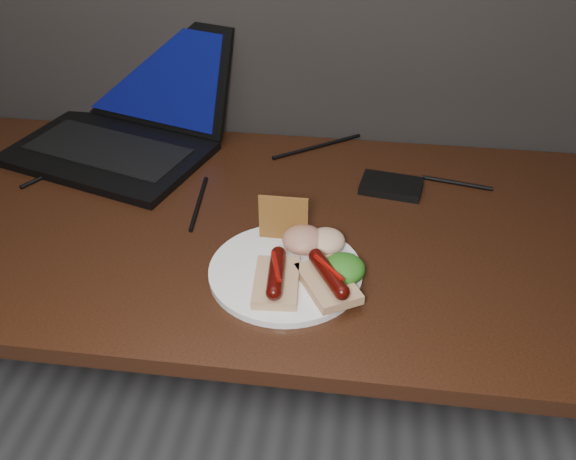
# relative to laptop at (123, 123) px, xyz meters

# --- Properties ---
(desk) EXTENTS (1.40, 0.70, 0.75)m
(desk) POSITION_rel_laptop_xyz_m (0.28, -0.26, -0.14)
(desk) COLOR #371C0D
(desk) RESTS_ON ground
(laptop) EXTENTS (0.49, 0.46, 0.25)m
(laptop) POSITION_rel_laptop_xyz_m (0.00, 0.00, 0.00)
(laptop) COLOR black
(laptop) RESTS_ON desk
(hard_drive) EXTENTS (0.13, 0.09, 0.02)m
(hard_drive) POSITION_rel_laptop_xyz_m (0.59, -0.11, -0.04)
(hard_drive) COLOR black
(hard_drive) RESTS_ON desk
(desk_cables) EXTENTS (0.94, 0.41, 0.01)m
(desk_cables) POSITION_rel_laptop_xyz_m (0.29, -0.09, -0.05)
(desk_cables) COLOR black
(desk_cables) RESTS_ON desk
(plate) EXTENTS (0.28, 0.28, 0.01)m
(plate) POSITION_rel_laptop_xyz_m (0.41, -0.40, -0.05)
(plate) COLOR white
(plate) RESTS_ON desk
(bread_sausage_center) EXTENTS (0.08, 0.12, 0.04)m
(bread_sausage_center) POSITION_rel_laptop_xyz_m (0.40, -0.44, -0.02)
(bread_sausage_center) COLOR #DFB883
(bread_sausage_center) RESTS_ON plate
(bread_sausage_right) EXTENTS (0.12, 0.13, 0.04)m
(bread_sausage_right) POSITION_rel_laptop_xyz_m (0.49, -0.43, -0.02)
(bread_sausage_right) COLOR #DFB883
(bread_sausage_right) RESTS_ON plate
(crispbread) EXTENTS (0.09, 0.01, 0.08)m
(crispbread) POSITION_rel_laptop_xyz_m (0.40, -0.31, 0.00)
(crispbread) COLOR #A26B2C
(crispbread) RESTS_ON plate
(salad_greens) EXTENTS (0.07, 0.07, 0.04)m
(salad_greens) POSITION_rel_laptop_xyz_m (0.51, -0.41, -0.02)
(salad_greens) COLOR #1E5C12
(salad_greens) RESTS_ON plate
(salsa_mound) EXTENTS (0.07, 0.07, 0.04)m
(salsa_mound) POSITION_rel_laptop_xyz_m (0.44, -0.34, -0.02)
(salsa_mound) COLOR maroon
(salsa_mound) RESTS_ON plate
(coleslaw_mound) EXTENTS (0.06, 0.06, 0.04)m
(coleslaw_mound) POSITION_rel_laptop_xyz_m (0.48, -0.33, -0.02)
(coleslaw_mound) COLOR beige
(coleslaw_mound) RESTS_ON plate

